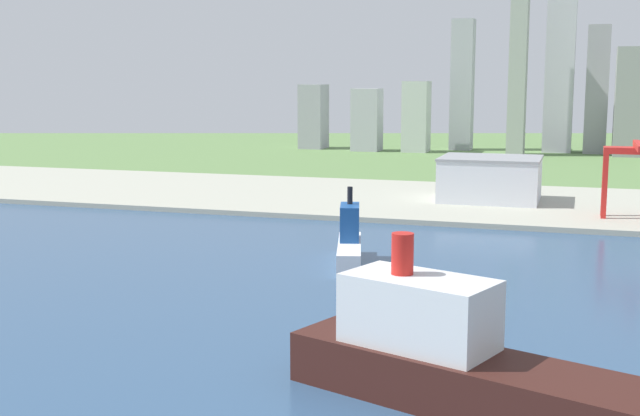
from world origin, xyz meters
TOP-DOWN VIEW (x-y plane):
  - ground_plane at (0.00, 300.00)m, footprint 2400.00×2400.00m
  - water_bay at (0.00, 240.00)m, footprint 840.00×360.00m
  - industrial_pier at (0.00, 490.00)m, footprint 840.00×140.00m
  - ferry_boat at (-30.16, 337.87)m, footprint 18.46×43.16m
  - cargo_ship at (25.53, 222.04)m, footprint 83.02×45.43m
  - port_crane_red at (67.57, 451.76)m, footprint 27.43×41.08m
  - warehouse_main at (1.15, 490.87)m, footprint 49.58×42.37m
  - distant_skyline at (-20.19, 814.91)m, footprint 304.33×65.61m

SIDE VIEW (x-z plane):
  - ground_plane at x=0.00m, z-range 0.00..0.00m
  - water_bay at x=0.00m, z-range 0.00..0.15m
  - industrial_pier at x=0.00m, z-range 0.00..2.50m
  - ferry_boat at x=-30.16m, z-range -5.67..20.25m
  - cargo_ship at x=25.53m, z-range -7.31..25.28m
  - warehouse_main at x=1.15m, z-range 2.52..24.70m
  - port_crane_red at x=67.57m, z-range 10.50..44.59m
  - distant_skyline at x=-20.19m, z-range -23.99..133.72m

